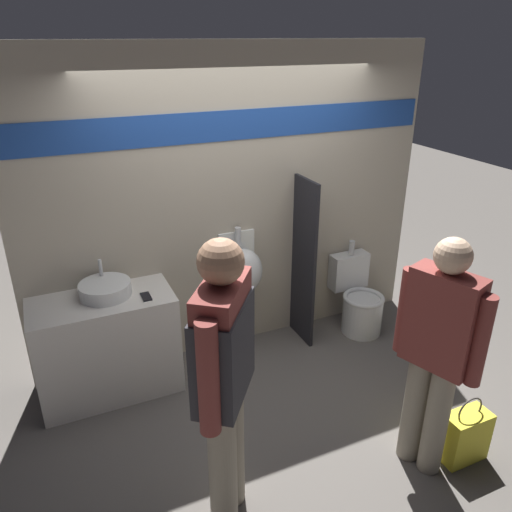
# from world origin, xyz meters

# --- Properties ---
(ground_plane) EXTENTS (16.00, 16.00, 0.00)m
(ground_plane) POSITION_xyz_m (0.00, 0.00, 0.00)
(ground_plane) COLOR #5B5651
(display_wall) EXTENTS (3.71, 0.07, 2.70)m
(display_wall) POSITION_xyz_m (0.00, 0.60, 1.36)
(display_wall) COLOR #B2A893
(display_wall) RESTS_ON ground_plane
(sink_counter) EXTENTS (1.10, 0.54, 0.86)m
(sink_counter) POSITION_xyz_m (-1.26, 0.30, 0.43)
(sink_counter) COLOR silver
(sink_counter) RESTS_ON ground_plane
(sink_basin) EXTENTS (0.40, 0.40, 0.25)m
(sink_basin) POSITION_xyz_m (-1.21, 0.36, 0.91)
(sink_basin) COLOR silver
(sink_basin) RESTS_ON sink_counter
(cell_phone) EXTENTS (0.07, 0.14, 0.01)m
(cell_phone) POSITION_xyz_m (-0.93, 0.19, 0.86)
(cell_phone) COLOR black
(cell_phone) RESTS_ON sink_counter
(divider_near_counter) EXTENTS (0.03, 0.41, 1.59)m
(divider_near_counter) POSITION_xyz_m (0.57, 0.37, 0.80)
(divider_near_counter) COLOR black
(divider_near_counter) RESTS_ON ground_plane
(urinal_near_counter) EXTENTS (0.36, 0.30, 1.18)m
(urinal_near_counter) POSITION_xyz_m (-0.02, 0.43, 0.80)
(urinal_near_counter) COLOR silver
(urinal_near_counter) RESTS_ON ground_plane
(toilet) EXTENTS (0.40, 0.57, 0.88)m
(toilet) POSITION_xyz_m (1.17, 0.27, 0.30)
(toilet) COLOR silver
(toilet) RESTS_ON ground_plane
(person_in_vest) EXTENTS (0.48, 0.54, 1.83)m
(person_in_vest) POSITION_xyz_m (-0.79, -1.17, 1.06)
(person_in_vest) COLOR gray
(person_in_vest) RESTS_ON ground_plane
(person_with_lanyard) EXTENTS (0.32, 0.56, 1.68)m
(person_with_lanyard) POSITION_xyz_m (0.55, -1.35, 0.93)
(person_with_lanyard) COLOR gray
(person_with_lanyard) RESTS_ON ground_plane
(shopping_bag) EXTENTS (0.32, 0.18, 0.52)m
(shopping_bag) POSITION_xyz_m (0.85, -1.45, 0.19)
(shopping_bag) COLOR yellow
(shopping_bag) RESTS_ON ground_plane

